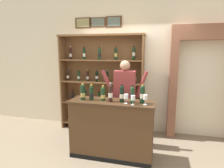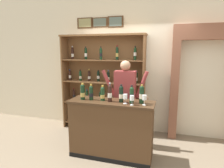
{
  "view_description": "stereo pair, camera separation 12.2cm",
  "coord_description": "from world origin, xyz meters",
  "px_view_note": "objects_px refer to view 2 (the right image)",
  "views": [
    {
      "loc": [
        0.67,
        -3.18,
        1.92
      ],
      "look_at": [
        -0.22,
        0.26,
        1.29
      ],
      "focal_mm": 31.11,
      "sensor_mm": 36.0,
      "label": 1
    },
    {
      "loc": [
        0.79,
        -3.15,
        1.92
      ],
      "look_at": [
        -0.22,
        0.26,
        1.29
      ],
      "focal_mm": 31.11,
      "sensor_mm": 36.0,
      "label": 2
    }
  ],
  "objects_px": {
    "tasting_bottle_super_tuscan": "(91,93)",
    "tasting_bottle_brunello": "(142,94)",
    "tasting_bottle_prosecco": "(103,94)",
    "wine_glass_right": "(132,98)",
    "tasting_bottle_vin_santo": "(132,94)",
    "shopkeeper": "(125,94)",
    "tasting_bottle_bianco": "(121,94)",
    "tasting_bottle_riserva": "(110,93)",
    "wine_glass_left": "(125,97)",
    "wine_glass_spare": "(144,98)",
    "tasting_counter": "(111,129)",
    "tasting_bottle_rosso": "(83,92)",
    "wine_shelf": "(103,80)"
  },
  "relations": [
    {
      "from": "tasting_bottle_vin_santo",
      "to": "tasting_bottle_brunello",
      "type": "distance_m",
      "value": 0.16
    },
    {
      "from": "tasting_bottle_rosso",
      "to": "wine_glass_right",
      "type": "distance_m",
      "value": 0.92
    },
    {
      "from": "tasting_bottle_bianco",
      "to": "shopkeeper",
      "type": "bearing_deg",
      "value": 95.42
    },
    {
      "from": "shopkeeper",
      "to": "wine_glass_right",
      "type": "xyz_separation_m",
      "value": [
        0.26,
        -0.64,
        0.09
      ]
    },
    {
      "from": "wine_glass_right",
      "to": "tasting_bottle_bianco",
      "type": "bearing_deg",
      "value": 149.18
    },
    {
      "from": "tasting_counter",
      "to": "tasting_bottle_vin_santo",
      "type": "distance_m",
      "value": 0.76
    },
    {
      "from": "wine_shelf",
      "to": "tasting_bottle_brunello",
      "type": "height_order",
      "value": "wine_shelf"
    },
    {
      "from": "tasting_bottle_super_tuscan",
      "to": "tasting_bottle_brunello",
      "type": "distance_m",
      "value": 0.9
    },
    {
      "from": "tasting_bottle_prosecco",
      "to": "tasting_bottle_vin_santo",
      "type": "height_order",
      "value": "tasting_bottle_vin_santo"
    },
    {
      "from": "tasting_bottle_prosecco",
      "to": "tasting_bottle_bianco",
      "type": "distance_m",
      "value": 0.34
    },
    {
      "from": "tasting_bottle_vin_santo",
      "to": "wine_glass_spare",
      "type": "bearing_deg",
      "value": -17.25
    },
    {
      "from": "wine_glass_spare",
      "to": "tasting_bottle_brunello",
      "type": "bearing_deg",
      "value": 125.61
    },
    {
      "from": "tasting_bottle_prosecco",
      "to": "tasting_bottle_riserva",
      "type": "bearing_deg",
      "value": -13.01
    },
    {
      "from": "tasting_counter",
      "to": "wine_glass_spare",
      "type": "distance_m",
      "value": 0.87
    },
    {
      "from": "tasting_bottle_super_tuscan",
      "to": "wine_glass_spare",
      "type": "height_order",
      "value": "tasting_bottle_super_tuscan"
    },
    {
      "from": "tasting_counter",
      "to": "tasting_bottle_brunello",
      "type": "relative_size",
      "value": 4.66
    },
    {
      "from": "tasting_bottle_brunello",
      "to": "wine_glass_left",
      "type": "height_order",
      "value": "tasting_bottle_brunello"
    },
    {
      "from": "tasting_bottle_riserva",
      "to": "tasting_bottle_super_tuscan",
      "type": "bearing_deg",
      "value": 176.63
    },
    {
      "from": "tasting_bottle_vin_santo",
      "to": "wine_glass_spare",
      "type": "relative_size",
      "value": 1.83
    },
    {
      "from": "tasting_bottle_bianco",
      "to": "tasting_bottle_brunello",
      "type": "relative_size",
      "value": 0.95
    },
    {
      "from": "tasting_counter",
      "to": "tasting_bottle_brunello",
      "type": "height_order",
      "value": "tasting_bottle_brunello"
    },
    {
      "from": "tasting_bottle_super_tuscan",
      "to": "tasting_bottle_bianco",
      "type": "relative_size",
      "value": 0.94
    },
    {
      "from": "tasting_bottle_riserva",
      "to": "wine_glass_left",
      "type": "height_order",
      "value": "tasting_bottle_riserva"
    },
    {
      "from": "tasting_counter",
      "to": "tasting_bottle_prosecco",
      "type": "height_order",
      "value": "tasting_bottle_prosecco"
    },
    {
      "from": "shopkeeper",
      "to": "wine_glass_left",
      "type": "xyz_separation_m",
      "value": [
        0.14,
        -0.59,
        0.09
      ]
    },
    {
      "from": "shopkeeper",
      "to": "tasting_bottle_brunello",
      "type": "relative_size",
      "value": 5.33
    },
    {
      "from": "wine_glass_left",
      "to": "tasting_bottle_prosecco",
      "type": "bearing_deg",
      "value": 168.45
    },
    {
      "from": "wine_glass_right",
      "to": "shopkeeper",
      "type": "bearing_deg",
      "value": 112.1
    },
    {
      "from": "tasting_bottle_vin_santo",
      "to": "wine_shelf",
      "type": "bearing_deg",
      "value": 127.89
    },
    {
      "from": "wine_shelf",
      "to": "tasting_bottle_super_tuscan",
      "type": "relative_size",
      "value": 7.87
    },
    {
      "from": "shopkeeper",
      "to": "tasting_bottle_prosecco",
      "type": "distance_m",
      "value": 0.59
    },
    {
      "from": "tasting_bottle_prosecco",
      "to": "tasting_bottle_bianco",
      "type": "xyz_separation_m",
      "value": [
        0.34,
        -0.01,
        0.02
      ]
    },
    {
      "from": "wine_shelf",
      "to": "wine_glass_right",
      "type": "height_order",
      "value": "wine_shelf"
    },
    {
      "from": "tasting_bottle_rosso",
      "to": "tasting_bottle_brunello",
      "type": "relative_size",
      "value": 0.92
    },
    {
      "from": "tasting_bottle_rosso",
      "to": "tasting_bottle_brunello",
      "type": "bearing_deg",
      "value": 2.01
    },
    {
      "from": "tasting_bottle_riserva",
      "to": "tasting_bottle_bianco",
      "type": "xyz_separation_m",
      "value": [
        0.19,
        0.02,
        -0.01
      ]
    },
    {
      "from": "tasting_bottle_prosecco",
      "to": "shopkeeper",
      "type": "bearing_deg",
      "value": 60.08
    },
    {
      "from": "wine_shelf",
      "to": "tasting_counter",
      "type": "bearing_deg",
      "value": -64.51
    },
    {
      "from": "tasting_bottle_vin_santo",
      "to": "wine_glass_left",
      "type": "bearing_deg",
      "value": -140.41
    },
    {
      "from": "tasting_bottle_super_tuscan",
      "to": "tasting_bottle_brunello",
      "type": "xyz_separation_m",
      "value": [
        0.9,
        0.02,
        0.02
      ]
    },
    {
      "from": "wine_glass_spare",
      "to": "tasting_bottle_super_tuscan",
      "type": "bearing_deg",
      "value": 175.9
    },
    {
      "from": "wine_glass_right",
      "to": "tasting_bottle_super_tuscan",
      "type": "bearing_deg",
      "value": 170.67
    },
    {
      "from": "tasting_bottle_super_tuscan",
      "to": "tasting_bottle_bianco",
      "type": "distance_m",
      "value": 0.55
    },
    {
      "from": "tasting_bottle_riserva",
      "to": "wine_glass_left",
      "type": "relative_size",
      "value": 2.06
    },
    {
      "from": "tasting_bottle_rosso",
      "to": "tasting_bottle_bianco",
      "type": "height_order",
      "value": "tasting_bottle_bianco"
    },
    {
      "from": "tasting_bottle_rosso",
      "to": "tasting_bottle_bianco",
      "type": "bearing_deg",
      "value": 1.87
    },
    {
      "from": "tasting_counter",
      "to": "wine_glass_right",
      "type": "height_order",
      "value": "wine_glass_right"
    },
    {
      "from": "tasting_bottle_rosso",
      "to": "tasting_bottle_super_tuscan",
      "type": "distance_m",
      "value": 0.16
    },
    {
      "from": "shopkeeper",
      "to": "tasting_bottle_vin_santo",
      "type": "xyz_separation_m",
      "value": [
        0.23,
        -0.52,
        0.12
      ]
    },
    {
      "from": "tasting_bottle_prosecco",
      "to": "wine_glass_right",
      "type": "relative_size",
      "value": 1.72
    }
  ]
}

